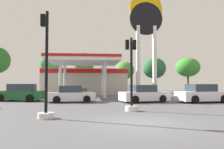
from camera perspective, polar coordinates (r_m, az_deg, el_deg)
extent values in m
plane|color=#56565B|center=(8.90, 7.57, -12.74)|extent=(90.00, 90.00, 0.00)
cube|color=beige|center=(32.20, -7.22, -2.02)|extent=(11.97, 5.92, 3.73)
cube|color=red|center=(29.25, -7.38, 1.00)|extent=(11.97, 0.12, 0.60)
cube|color=white|center=(25.57, -7.66, 3.46)|extent=(8.12, 7.03, 0.35)
cube|color=red|center=(25.61, -7.66, 4.18)|extent=(8.22, 7.13, 0.30)
cylinder|color=silver|center=(23.74, -13.77, -1.37)|extent=(0.32, 0.32, 4.07)
cylinder|color=silver|center=(23.53, -1.94, -1.44)|extent=(0.32, 0.32, 4.07)
cylinder|color=silver|center=(27.57, -12.60, -1.54)|extent=(0.32, 0.32, 4.07)
cylinder|color=silver|center=(27.39, -2.43, -1.59)|extent=(0.32, 0.32, 4.07)
cube|color=#4C4C51|center=(25.45, -7.71, -4.84)|extent=(0.90, 0.60, 1.10)
cube|color=white|center=(26.24, 7.03, 3.62)|extent=(0.40, 0.56, 8.77)
cube|color=white|center=(26.76, 11.38, 3.53)|extent=(0.40, 0.56, 8.77)
cylinder|color=black|center=(27.56, 9.15, 14.62)|extent=(4.10, 0.22, 4.10)
cylinder|color=#F2B20C|center=(27.96, 9.12, 17.01)|extent=(4.10, 0.22, 4.10)
cube|color=white|center=(27.80, 9.11, 15.79)|extent=(3.77, 0.08, 0.74)
cylinder|color=black|center=(21.34, 24.73, -5.66)|extent=(0.69, 0.31, 0.66)
cylinder|color=black|center=(19.96, 27.86, -5.83)|extent=(0.69, 0.31, 0.66)
cylinder|color=black|center=(19.82, 18.48, -6.02)|extent=(0.69, 0.31, 0.66)
cylinder|color=black|center=(18.32, 21.39, -6.27)|extent=(0.69, 0.31, 0.66)
cube|color=silver|center=(19.81, 23.18, -5.32)|extent=(4.55, 2.36, 0.79)
cube|color=#2D3842|center=(19.70, 22.78, -3.35)|extent=(2.26, 1.87, 0.66)
cube|color=black|center=(21.14, 27.90, -5.35)|extent=(0.34, 1.74, 0.25)
cylinder|color=black|center=(19.73, -7.36, -6.23)|extent=(0.63, 0.29, 0.60)
cylinder|color=black|center=(18.12, -6.78, -6.57)|extent=(0.63, 0.29, 0.60)
cylinder|color=black|center=(19.61, -14.57, -6.20)|extent=(0.63, 0.29, 0.60)
cylinder|color=black|center=(17.99, -14.64, -6.53)|extent=(0.63, 0.29, 0.60)
cube|color=silver|center=(18.81, -10.83, -5.79)|extent=(4.17, 2.22, 0.72)
cube|color=#2D3842|center=(18.78, -11.25, -3.89)|extent=(2.08, 1.73, 0.60)
cube|color=black|center=(19.02, -4.93, -6.10)|extent=(0.34, 1.58, 0.23)
cylinder|color=black|center=(20.02, 10.79, -6.11)|extent=(0.67, 0.37, 0.63)
cylinder|color=black|center=(18.57, 13.45, -6.37)|extent=(0.67, 0.37, 0.63)
cylinder|color=black|center=(18.86, 3.96, -6.38)|extent=(0.67, 0.37, 0.63)
cylinder|color=black|center=(17.31, 6.22, -6.71)|extent=(0.67, 0.37, 0.63)
cube|color=silver|center=(18.64, 8.67, -5.76)|extent=(4.46, 2.70, 0.75)
cube|color=#2D3842|center=(18.55, 8.25, -3.76)|extent=(2.30, 1.98, 0.63)
cube|color=black|center=(19.69, 13.94, -5.86)|extent=(0.52, 1.64, 0.24)
cylinder|color=black|center=(21.44, -27.80, -5.58)|extent=(0.70, 0.34, 0.67)
cylinder|color=black|center=(22.99, -25.41, -5.40)|extent=(0.70, 0.34, 0.67)
cylinder|color=black|center=(20.13, -21.18, -5.92)|extent=(0.70, 0.34, 0.67)
cylinder|color=black|center=(21.77, -19.13, -5.68)|extent=(0.70, 0.34, 0.67)
cube|color=#1E5928|center=(21.53, -23.43, -5.07)|extent=(4.64, 2.56, 0.80)
cube|color=#2D3842|center=(21.44, -23.02, -3.24)|extent=(2.34, 1.96, 0.67)
cylinder|color=silver|center=(10.32, -17.38, -10.50)|extent=(0.73, 0.73, 0.26)
cylinder|color=black|center=(10.27, -17.19, 3.37)|extent=(0.14, 0.14, 4.71)
cube|color=black|center=(10.84, -18.05, 13.68)|extent=(0.21, 0.20, 0.57)
sphere|color=red|center=(11.01, -17.89, 14.40)|extent=(0.15, 0.15, 0.15)
sphere|color=#D89E0C|center=(10.96, -17.90, 13.50)|extent=(0.15, 0.15, 0.15)
sphere|color=green|center=(10.91, -17.92, 12.59)|extent=(0.15, 0.15, 0.15)
cylinder|color=silver|center=(12.53, 5.28, -9.09)|extent=(0.73, 0.73, 0.30)
cylinder|color=black|center=(12.47, 5.24, 0.77)|extent=(0.14, 0.14, 4.01)
cube|color=black|center=(12.78, 4.10, 8.00)|extent=(0.21, 0.20, 0.57)
sphere|color=red|center=(12.94, 4.01, 8.68)|extent=(0.15, 0.15, 0.15)
sphere|color=#D89E0C|center=(12.90, 4.01, 7.90)|extent=(0.15, 0.15, 0.15)
sphere|color=green|center=(12.87, 4.01, 7.11)|extent=(0.15, 0.15, 0.15)
cube|color=black|center=(12.86, 6.05, 7.94)|extent=(0.21, 0.20, 0.57)
sphere|color=red|center=(13.01, 5.94, 8.62)|extent=(0.15, 0.15, 0.15)
sphere|color=#D89E0C|center=(12.98, 5.94, 7.84)|extent=(0.15, 0.15, 0.15)
sphere|color=green|center=(12.95, 5.95, 7.06)|extent=(0.15, 0.15, 0.15)
cylinder|color=brown|center=(38.47, -16.14, -1.95)|extent=(0.28, 0.28, 3.82)
ellipsoid|color=green|center=(38.64, -16.08, 2.93)|extent=(3.67, 3.67, 3.12)
cylinder|color=brown|center=(37.39, -7.52, -1.97)|extent=(0.35, 0.35, 3.88)
ellipsoid|color=#32642B|center=(37.56, -7.49, 2.96)|extent=(3.43, 3.43, 3.76)
cylinder|color=brown|center=(37.53, 3.46, -2.88)|extent=(0.28, 0.28, 2.72)
ellipsoid|color=#479138|center=(37.61, 3.45, 1.12)|extent=(3.36, 3.36, 3.10)
cylinder|color=brown|center=(37.01, 11.37, -2.75)|extent=(0.28, 0.28, 2.82)
ellipsoid|color=#296139|center=(37.11, 11.33, 1.68)|extent=(3.89, 3.89, 3.58)
cylinder|color=brown|center=(38.89, 19.75, -2.57)|extent=(0.33, 0.33, 2.92)
ellipsoid|color=#3B8F30|center=(39.00, 19.68, 1.85)|extent=(4.13, 4.13, 3.30)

